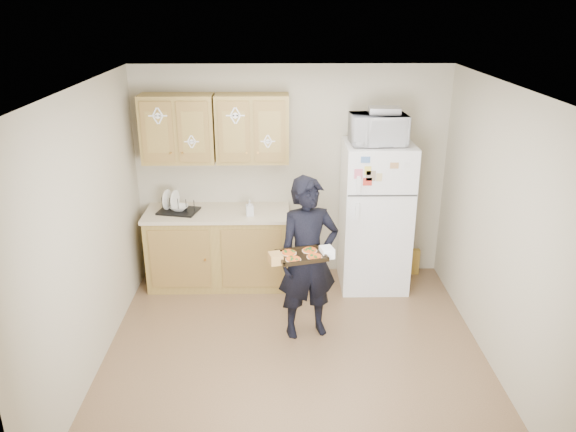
{
  "coord_description": "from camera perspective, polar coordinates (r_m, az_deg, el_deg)",
  "views": [
    {
      "loc": [
        -0.14,
        -4.5,
        3.15
      ],
      "look_at": [
        -0.06,
        0.45,
        1.24
      ],
      "focal_mm": 35.0,
      "sensor_mm": 36.0,
      "label": 1
    }
  ],
  "objects": [
    {
      "name": "microwave",
      "position": [
        6.11,
        9.14,
        8.69
      ],
      "size": [
        0.61,
        0.43,
        0.32
      ],
      "primitive_type": "imported",
      "rotation": [
        0.0,
        0.0,
        0.06
      ],
      "color": "white",
      "rests_on": "refrigerator"
    },
    {
      "name": "baking_tray",
      "position": [
        5.09,
        1.38,
        -4.11
      ],
      "size": [
        0.49,
        0.41,
        0.04
      ],
      "primitive_type": "cube",
      "rotation": [
        0.0,
        0.0,
        0.26
      ],
      "color": "black",
      "rests_on": "person"
    },
    {
      "name": "wall_right",
      "position": [
        5.26,
        20.78,
        -1.52
      ],
      "size": [
        0.04,
        3.6,
        2.5
      ],
      "primitive_type": "cube",
      "color": "#B8AF95",
      "rests_on": "floor"
    },
    {
      "name": "ceiling",
      "position": [
        4.55,
        0.84,
        12.91
      ],
      "size": [
        3.6,
        3.6,
        0.0
      ],
      "primitive_type": "plane",
      "color": "beige",
      "rests_on": "wall_back"
    },
    {
      "name": "pizza_front_right",
      "position": [
        5.05,
        2.7,
        -4.13
      ],
      "size": [
        0.14,
        0.14,
        0.02
      ],
      "primitive_type": "cylinder",
      "color": "#D55C1B",
      "rests_on": "baking_tray"
    },
    {
      "name": "pizza_back_right",
      "position": [
        5.17,
        2.21,
        -3.49
      ],
      "size": [
        0.14,
        0.14,
        0.02
      ],
      "primitive_type": "cylinder",
      "color": "#D55C1B",
      "rests_on": "baking_tray"
    },
    {
      "name": "countertop",
      "position": [
        6.44,
        -7.22,
        0.29
      ],
      "size": [
        1.64,
        0.64,
        0.04
      ],
      "primitive_type": "cube",
      "color": "beige",
      "rests_on": "base_cabinet"
    },
    {
      "name": "wall_back",
      "position": [
        6.58,
        0.31,
        4.34
      ],
      "size": [
        3.6,
        0.04,
        2.5
      ],
      "primitive_type": "cube",
      "color": "#B8AF95",
      "rests_on": "floor"
    },
    {
      "name": "bowl",
      "position": [
        6.48,
        -10.99,
        0.81
      ],
      "size": [
        0.22,
        0.22,
        0.05
      ],
      "primitive_type": "imported",
      "rotation": [
        0.0,
        0.0,
        -0.1
      ],
      "color": "silver",
      "rests_on": "dish_rack"
    },
    {
      "name": "pizza_back_left",
      "position": [
        5.12,
        0.09,
        -3.74
      ],
      "size": [
        0.14,
        0.14,
        0.02
      ],
      "primitive_type": "cylinder",
      "color": "#D55C1B",
      "rests_on": "baking_tray"
    },
    {
      "name": "person",
      "position": [
        5.42,
        2.06,
        -4.36
      ],
      "size": [
        0.68,
        0.53,
        1.64
      ],
      "primitive_type": "imported",
      "rotation": [
        0.0,
        0.0,
        0.26
      ],
      "color": "black",
      "rests_on": "floor"
    },
    {
      "name": "dish_rack",
      "position": [
        6.46,
        -11.11,
        1.14
      ],
      "size": [
        0.49,
        0.41,
        0.17
      ],
      "primitive_type": "cube",
      "rotation": [
        0.0,
        0.0,
        -0.22
      ],
      "color": "black",
      "rests_on": "countertop"
    },
    {
      "name": "refrigerator",
      "position": [
        6.45,
        8.84,
        -0.02
      ],
      "size": [
        0.75,
        0.7,
        1.7
      ],
      "primitive_type": "cube",
      "color": "white",
      "rests_on": "floor"
    },
    {
      "name": "cereal_box",
      "position": [
        7.04,
        12.36,
        -4.54
      ],
      "size": [
        0.2,
        0.07,
        0.32
      ],
      "primitive_type": "cube",
      "color": "gold",
      "rests_on": "floor"
    },
    {
      "name": "floor",
      "position": [
        5.5,
        0.69,
        -13.85
      ],
      "size": [
        3.6,
        3.6,
        0.0
      ],
      "primitive_type": "plane",
      "color": "brown",
      "rests_on": "ground"
    },
    {
      "name": "foil_pan",
      "position": [
        6.12,
        9.76,
        10.54
      ],
      "size": [
        0.34,
        0.24,
        0.07
      ],
      "primitive_type": "cube",
      "rotation": [
        0.0,
        0.0,
        -0.05
      ],
      "color": "silver",
      "rests_on": "microwave"
    },
    {
      "name": "pizza_front_left",
      "position": [
        4.99,
        0.53,
        -4.4
      ],
      "size": [
        0.14,
        0.14,
        0.02
      ],
      "primitive_type": "cylinder",
      "color": "#D55C1B",
      "rests_on": "baking_tray"
    },
    {
      "name": "upper_cab_right",
      "position": [
        6.27,
        -3.62,
        8.86
      ],
      "size": [
        0.8,
        0.33,
        0.75
      ],
      "primitive_type": "cube",
      "color": "olive",
      "rests_on": "wall_back"
    },
    {
      "name": "wall_front",
      "position": [
        3.31,
        1.67,
        -13.96
      ],
      "size": [
        3.6,
        0.04,
        2.5
      ],
      "primitive_type": "cube",
      "color": "#B8AF95",
      "rests_on": "floor"
    },
    {
      "name": "base_cabinet",
      "position": [
        6.61,
        -7.04,
        -3.36
      ],
      "size": [
        1.6,
        0.6,
        0.86
      ],
      "primitive_type": "cube",
      "color": "olive",
      "rests_on": "floor"
    },
    {
      "name": "wall_left",
      "position": [
        5.16,
        -19.65,
        -1.78
      ],
      "size": [
        0.04,
        3.6,
        2.5
      ],
      "primitive_type": "cube",
      "color": "#B8AF95",
      "rests_on": "floor"
    },
    {
      "name": "soap_bottle",
      "position": [
        6.24,
        -3.91,
        0.83
      ],
      "size": [
        0.09,
        0.1,
        0.18
      ],
      "primitive_type": "imported",
      "rotation": [
        0.0,
        0.0,
        0.16
      ],
      "color": "white",
      "rests_on": "countertop"
    },
    {
      "name": "upper_cab_left",
      "position": [
        6.36,
        -11.11,
        8.69
      ],
      "size": [
        0.8,
        0.33,
        0.75
      ],
      "primitive_type": "cube",
      "color": "olive",
      "rests_on": "wall_back"
    }
  ]
}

